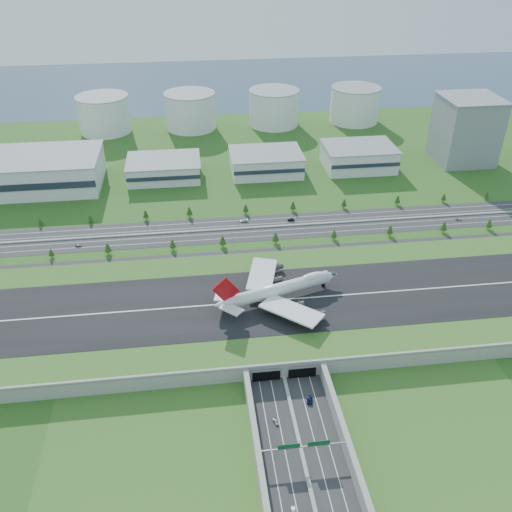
{
  "coord_description": "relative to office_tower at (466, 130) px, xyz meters",
  "views": [
    {
      "loc": [
        -36.15,
        -231.92,
        185.63
      ],
      "look_at": [
        -2.76,
        35.0,
        15.11
      ],
      "focal_mm": 38.0,
      "sensor_mm": 36.0,
      "label": 1
    }
  ],
  "objects": [
    {
      "name": "north_expressway",
      "position": [
        -200.0,
        -100.0,
        -27.44
      ],
      "size": [
        560.0,
        36.0,
        0.12
      ],
      "primitive_type": "cube",
      "color": "#28282B",
      "rests_on": "ground"
    },
    {
      "name": "hangar_west",
      "position": [
        -370.0,
        -10.0,
        -15.0
      ],
      "size": [
        120.0,
        60.0,
        25.0
      ],
      "primitive_type": "cube",
      "color": "white",
      "rests_on": "ground"
    },
    {
      "name": "sign_gantry_near",
      "position": [
        -200.0,
        -290.04,
        -20.55
      ],
      "size": [
        38.7,
        0.7,
        9.8
      ],
      "color": "gray",
      "rests_on": "ground"
    },
    {
      "name": "airfield_deck",
      "position": [
        -200.0,
        -195.09,
        -23.38
      ],
      "size": [
        520.0,
        100.0,
        9.2
      ],
      "color": "gray",
      "rests_on": "ground"
    },
    {
      "name": "car_1",
      "position": [
        -208.03,
        -312.6,
        -26.7
      ],
      "size": [
        1.69,
        4.19,
        1.35
      ],
      "primitive_type": "imported",
      "rotation": [
        0.0,
        0.0,
        -0.06
      ],
      "color": "white",
      "rests_on": "ground"
    },
    {
      "name": "boeing_747",
      "position": [
        -194.69,
        -193.8,
        -12.98
      ],
      "size": [
        72.44,
        67.45,
        23.09
      ],
      "rotation": [
        0.0,
        0.0,
        0.3
      ],
      "color": "silver",
      "rests_on": "airfield_deck"
    },
    {
      "name": "car_7",
      "position": [
        -202.8,
        -89.89,
        -26.55
      ],
      "size": [
        5.78,
        2.54,
        1.65
      ],
      "primitive_type": "imported",
      "rotation": [
        0.0,
        0.0,
        -1.61
      ],
      "color": "silver",
      "rests_on": "ground"
    },
    {
      "name": "fuel_tank_c",
      "position": [
        -150.0,
        115.0,
        -10.0
      ],
      "size": [
        50.0,
        50.0,
        35.0
      ],
      "primitive_type": "cylinder",
      "color": "silver",
      "rests_on": "ground"
    },
    {
      "name": "ground",
      "position": [
        -200.0,
        -195.0,
        -27.5
      ],
      "size": [
        1200.0,
        1200.0,
        0.0
      ],
      "primitive_type": "plane",
      "color": "#1D4916",
      "rests_on": "ground"
    },
    {
      "name": "fuel_tank_a",
      "position": [
        -320.0,
        115.0,
        -10.0
      ],
      "size": [
        50.0,
        50.0,
        35.0
      ],
      "primitive_type": "cylinder",
      "color": "silver",
      "rests_on": "ground"
    },
    {
      "name": "hangar_mid_c",
      "position": [
        -95.0,
        -5.0,
        -18.0
      ],
      "size": [
        58.0,
        42.0,
        19.0
      ],
      "primitive_type": "cube",
      "color": "white",
      "rests_on": "ground"
    },
    {
      "name": "underpass_road",
      "position": [
        -200.0,
        -294.42,
        -24.07
      ],
      "size": [
        38.8,
        120.4,
        8.0
      ],
      "color": "#28282B",
      "rests_on": "ground"
    },
    {
      "name": "car_2",
      "position": [
        -191.01,
        -260.37,
        -26.64
      ],
      "size": [
        3.45,
        5.69,
        1.48
      ],
      "primitive_type": "imported",
      "rotation": [
        0.0,
        0.0,
        2.94
      ],
      "color": "#0D1344",
      "rests_on": "ground"
    },
    {
      "name": "car_5",
      "position": [
        -169.25,
        -93.01,
        -26.56
      ],
      "size": [
        5.17,
        2.36,
        1.64
      ],
      "primitive_type": "imported",
      "rotation": [
        0.0,
        0.0,
        -1.7
      ],
      "color": "black",
      "rests_on": "ground"
    },
    {
      "name": "car_0",
      "position": [
        -208.03,
        -270.8,
        -26.68
      ],
      "size": [
        2.79,
        4.4,
        1.39
      ],
      "primitive_type": "imported",
      "rotation": [
        0.0,
        0.0,
        0.3
      ],
      "color": "#BABABF",
      "rests_on": "ground"
    },
    {
      "name": "fuel_tank_d",
      "position": [
        -65.0,
        115.0,
        -10.0
      ],
      "size": [
        50.0,
        50.0,
        35.0
      ],
      "primitive_type": "cylinder",
      "color": "silver",
      "rests_on": "ground"
    },
    {
      "name": "bay_water",
      "position": [
        -200.0,
        285.0,
        -27.47
      ],
      "size": [
        1200.0,
        260.0,
        0.06
      ],
      "primitive_type": "cube",
      "color": "#334862",
      "rests_on": "ground"
    },
    {
      "name": "car_4",
      "position": [
        -314.33,
        -110.31,
        -26.69
      ],
      "size": [
        4.06,
        1.66,
        1.38
      ],
      "primitive_type": "imported",
      "rotation": [
        0.0,
        0.0,
        1.58
      ],
      "color": "slate",
      "rests_on": "ground"
    },
    {
      "name": "hangar_mid_a",
      "position": [
        -260.0,
        -5.0,
        -20.0
      ],
      "size": [
        58.0,
        42.0,
        15.0
      ],
      "primitive_type": "cube",
      "color": "white",
      "rests_on": "ground"
    },
    {
      "name": "hangar_mid_b",
      "position": [
        -175.0,
        -5.0,
        -19.0
      ],
      "size": [
        58.0,
        42.0,
        17.0
      ],
      "primitive_type": "cube",
      "color": "white",
      "rests_on": "ground"
    },
    {
      "name": "fuel_tank_b",
      "position": [
        -235.0,
        115.0,
        -10.0
      ],
      "size": [
        50.0,
        50.0,
        35.0
      ],
      "primitive_type": "cylinder",
      "color": "silver",
      "rests_on": "ground"
    },
    {
      "name": "car_6",
      "position": [
        -49.95,
        -106.36,
        -26.72
      ],
      "size": [
        5.21,
        3.56,
        1.32
      ],
      "primitive_type": "imported",
      "rotation": [
        0.0,
        0.0,
        1.26
      ],
      "color": "silver",
      "rests_on": "ground"
    },
    {
      "name": "office_tower",
      "position": [
        0.0,
        0.0,
        0.0
      ],
      "size": [
        46.0,
        46.0,
        55.0
      ],
      "primitive_type": "cube",
      "color": "gray",
      "rests_on": "ground"
    },
    {
      "name": "tree_row",
      "position": [
        -187.27,
        -102.36,
        -22.81
      ],
      "size": [
        503.45,
        48.51,
        8.25
      ],
      "color": "#3D2819",
      "rests_on": "ground"
    }
  ]
}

